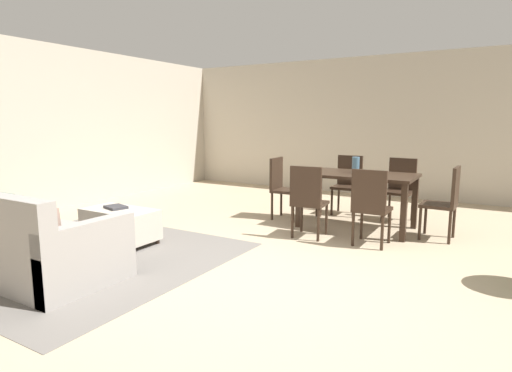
{
  "coord_description": "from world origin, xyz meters",
  "views": [
    {
      "loc": [
        1.94,
        -3.31,
        1.48
      ],
      "look_at": [
        -0.44,
        0.7,
        0.74
      ],
      "focal_mm": 29.33,
      "sensor_mm": 36.0,
      "label": 1
    }
  ],
  "objects_px": {
    "dining_chair_head_east": "(446,199)",
    "dining_chair_head_west": "(282,184)",
    "vase_centerpiece": "(356,165)",
    "couch": "(23,245)",
    "dining_chair_near_left": "(308,198)",
    "dining_chair_near_right": "(371,203)",
    "dining_chair_far_left": "(348,181)",
    "dining_chair_far_right": "(400,186)",
    "dining_table": "(357,181)",
    "book_on_ottoman": "(116,207)",
    "ottoman_table": "(120,224)"
  },
  "relations": [
    {
      "from": "dining_chair_near_right",
      "to": "book_on_ottoman",
      "type": "bearing_deg",
      "value": -152.82
    },
    {
      "from": "dining_chair_head_east",
      "to": "book_on_ottoman",
      "type": "xyz_separation_m",
      "value": [
        -3.43,
        -2.14,
        -0.09
      ]
    },
    {
      "from": "ottoman_table",
      "to": "dining_table",
      "type": "bearing_deg",
      "value": 44.21
    },
    {
      "from": "dining_table",
      "to": "dining_chair_near_right",
      "type": "distance_m",
      "value": 0.88
    },
    {
      "from": "dining_chair_near_right",
      "to": "dining_chair_far_left",
      "type": "xyz_separation_m",
      "value": [
        -0.8,
        1.6,
        0.0
      ]
    },
    {
      "from": "dining_chair_near_right",
      "to": "dining_chair_far_left",
      "type": "distance_m",
      "value": 1.79
    },
    {
      "from": "dining_chair_far_left",
      "to": "dining_chair_near_left",
      "type": "bearing_deg",
      "value": -88.89
    },
    {
      "from": "dining_chair_far_left",
      "to": "dining_chair_head_east",
      "type": "relative_size",
      "value": 1.0
    },
    {
      "from": "book_on_ottoman",
      "to": "couch",
      "type": "bearing_deg",
      "value": -86.05
    },
    {
      "from": "ottoman_table",
      "to": "dining_chair_head_west",
      "type": "height_order",
      "value": "dining_chair_head_west"
    },
    {
      "from": "dining_chair_far_right",
      "to": "vase_centerpiece",
      "type": "xyz_separation_m",
      "value": [
        -0.44,
        -0.77,
        0.35
      ]
    },
    {
      "from": "dining_chair_near_right",
      "to": "couch",
      "type": "bearing_deg",
      "value": -135.29
    },
    {
      "from": "dining_table",
      "to": "dining_chair_near_left",
      "type": "distance_m",
      "value": 0.91
    },
    {
      "from": "dining_chair_head_east",
      "to": "dining_chair_head_west",
      "type": "distance_m",
      "value": 2.27
    },
    {
      "from": "dining_table",
      "to": "dining_chair_head_east",
      "type": "relative_size",
      "value": 1.65
    },
    {
      "from": "couch",
      "to": "dining_chair_near_left",
      "type": "relative_size",
      "value": 2.1
    },
    {
      "from": "vase_centerpiece",
      "to": "ottoman_table",
      "type": "bearing_deg",
      "value": -135.43
    },
    {
      "from": "dining_table",
      "to": "dining_chair_near_right",
      "type": "height_order",
      "value": "dining_chair_near_right"
    },
    {
      "from": "dining_chair_near_left",
      "to": "dining_chair_far_right",
      "type": "bearing_deg",
      "value": 63.78
    },
    {
      "from": "ottoman_table",
      "to": "vase_centerpiece",
      "type": "height_order",
      "value": "vase_centerpiece"
    },
    {
      "from": "dining_table",
      "to": "dining_chair_near_right",
      "type": "xyz_separation_m",
      "value": [
        0.4,
        -0.77,
        -0.14
      ]
    },
    {
      "from": "ottoman_table",
      "to": "dining_chair_near_right",
      "type": "height_order",
      "value": "dining_chair_near_right"
    },
    {
      "from": "ottoman_table",
      "to": "dining_table",
      "type": "distance_m",
      "value": 3.14
    },
    {
      "from": "dining_chair_near_left",
      "to": "vase_centerpiece",
      "type": "relative_size",
      "value": 4.14
    },
    {
      "from": "dining_chair_near_right",
      "to": "book_on_ottoman",
      "type": "distance_m",
      "value": 3.04
    },
    {
      "from": "dining_chair_near_left",
      "to": "dining_chair_far_right",
      "type": "distance_m",
      "value": 1.77
    },
    {
      "from": "dining_chair_near_right",
      "to": "dining_chair_far_left",
      "type": "relative_size",
      "value": 1.0
    },
    {
      "from": "dining_chair_head_east",
      "to": "vase_centerpiece",
      "type": "distance_m",
      "value": 1.21
    },
    {
      "from": "dining_chair_near_left",
      "to": "book_on_ottoman",
      "type": "height_order",
      "value": "dining_chair_near_left"
    },
    {
      "from": "ottoman_table",
      "to": "vase_centerpiece",
      "type": "distance_m",
      "value": 3.15
    },
    {
      "from": "couch",
      "to": "dining_table",
      "type": "xyz_separation_m",
      "value": [
        2.22,
        3.37,
        0.37
      ]
    },
    {
      "from": "dining_chair_far_right",
      "to": "couch",
      "type": "bearing_deg",
      "value": -122.47
    },
    {
      "from": "dining_chair_far_left",
      "to": "dining_chair_near_right",
      "type": "bearing_deg",
      "value": -63.31
    },
    {
      "from": "couch",
      "to": "dining_chair_far_right",
      "type": "bearing_deg",
      "value": 57.53
    },
    {
      "from": "dining_chair_far_left",
      "to": "vase_centerpiece",
      "type": "distance_m",
      "value": 0.97
    },
    {
      "from": "dining_chair_near_right",
      "to": "dining_chair_far_left",
      "type": "bearing_deg",
      "value": 116.69
    },
    {
      "from": "dining_chair_head_east",
      "to": "book_on_ottoman",
      "type": "relative_size",
      "value": 3.54
    },
    {
      "from": "ottoman_table",
      "to": "dining_chair_far_left",
      "type": "bearing_deg",
      "value": 58.62
    },
    {
      "from": "book_on_ottoman",
      "to": "dining_chair_far_right",
      "type": "bearing_deg",
      "value": 47.18
    },
    {
      "from": "couch",
      "to": "dining_chair_near_left",
      "type": "bearing_deg",
      "value": 54.02
    },
    {
      "from": "dining_chair_near_left",
      "to": "dining_chair_far_left",
      "type": "relative_size",
      "value": 1.0
    },
    {
      "from": "couch",
      "to": "ottoman_table",
      "type": "xyz_separation_m",
      "value": [
        -0.01,
        1.2,
        -0.05
      ]
    },
    {
      "from": "dining_chair_far_left",
      "to": "vase_centerpiece",
      "type": "bearing_deg",
      "value": -65.78
    },
    {
      "from": "dining_chair_head_west",
      "to": "vase_centerpiece",
      "type": "relative_size",
      "value": 4.14
    },
    {
      "from": "couch",
      "to": "dining_chair_near_left",
      "type": "distance_m",
      "value": 3.16
    },
    {
      "from": "dining_chair_near_right",
      "to": "dining_chair_head_west",
      "type": "xyz_separation_m",
      "value": [
        -1.54,
        0.75,
        0.0
      ]
    },
    {
      "from": "ottoman_table",
      "to": "dining_chair_near_left",
      "type": "distance_m",
      "value": 2.32
    },
    {
      "from": "vase_centerpiece",
      "to": "dining_chair_far_left",
      "type": "bearing_deg",
      "value": 114.22
    },
    {
      "from": "vase_centerpiece",
      "to": "couch",
      "type": "bearing_deg",
      "value": -123.07
    },
    {
      "from": "ottoman_table",
      "to": "dining_chair_head_east",
      "type": "xyz_separation_m",
      "value": [
        3.36,
        2.14,
        0.28
      ]
    }
  ]
}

